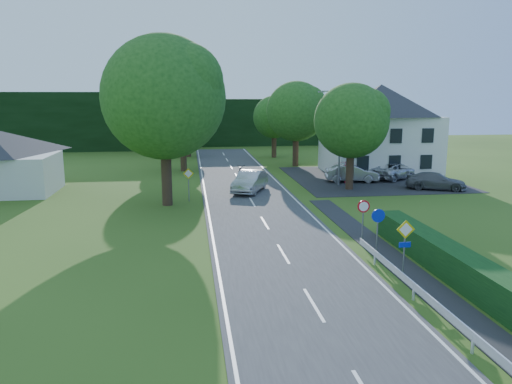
{
  "coord_description": "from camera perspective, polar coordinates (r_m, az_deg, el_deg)",
  "views": [
    {
      "loc": [
        -4.36,
        -10.71,
        7.58
      ],
      "look_at": [
        -0.5,
        18.2,
        1.91
      ],
      "focal_mm": 35.0,
      "sensor_mm": 36.0,
      "label": 1
    }
  ],
  "objects": [
    {
      "name": "line_edge_right",
      "position": [
        32.53,
        6.15,
        -2.45
      ],
      "size": [
        0.12,
        80.0,
        0.01
      ],
      "primitive_type": "cube",
      "color": "white",
      "rests_on": "road"
    },
    {
      "name": "parasol",
      "position": [
        43.92,
        10.17,
        2.25
      ],
      "size": [
        2.7,
        2.73,
        1.97
      ],
      "primitive_type": "imported",
      "rotation": [
        0.0,
        0.0,
        -0.3
      ],
      "color": "#B80E2B",
      "rests_on": "parking_pad"
    },
    {
      "name": "house_white",
      "position": [
        50.29,
        13.93,
        7.07
      ],
      "size": [
        10.6,
        8.4,
        8.6
      ],
      "color": "white",
      "rests_on": "ground"
    },
    {
      "name": "parked_car_grey",
      "position": [
        43.08,
        19.85,
        1.19
      ],
      "size": [
        5.08,
        3.6,
        1.37
      ],
      "primitive_type": "imported",
      "rotation": [
        0.0,
        0.0,
        1.17
      ],
      "color": "#56575C",
      "rests_on": "parking_pad"
    },
    {
      "name": "sign_priority_left",
      "position": [
        36.17,
        -7.73,
        1.58
      ],
      "size": [
        0.78,
        0.09,
        2.44
      ],
      "color": "slate",
      "rests_on": "ground"
    },
    {
      "name": "line_centre",
      "position": [
        31.92,
        0.47,
        -2.64
      ],
      "size": [
        0.12,
        80.0,
        0.01
      ],
      "primitive_type": null,
      "color": "white",
      "rests_on": "road"
    },
    {
      "name": "tree_main",
      "position": [
        34.8,
        -10.39,
        7.93
      ],
      "size": [
        9.4,
        9.4,
        11.64
      ],
      "primitive_type": null,
      "color": "#1C4815",
      "rests_on": "ground"
    },
    {
      "name": "streetlight",
      "position": [
        42.68,
        9.4,
        6.68
      ],
      "size": [
        2.03,
        0.18,
        8.0
      ],
      "color": "slate",
      "rests_on": "ground"
    },
    {
      "name": "road",
      "position": [
        31.93,
        0.47,
        -2.69
      ],
      "size": [
        7.0,
        80.0,
        0.04
      ],
      "primitive_type": "cube",
      "color": "#38373A",
      "rests_on": "ground"
    },
    {
      "name": "parked_car_silver_b",
      "position": [
        47.48,
        15.69,
        2.36
      ],
      "size": [
        5.78,
        4.86,
        1.47
      ],
      "primitive_type": "imported",
      "rotation": [
        0.0,
        0.0,
        2.13
      ],
      "color": "silver",
      "rests_on": "parking_pad"
    },
    {
      "name": "tree_right_back",
      "position": [
        61.71,
        2.09,
        7.48
      ],
      "size": [
        6.2,
        6.2,
        7.56
      ],
      "primitive_type": null,
      "color": "#1C4815",
      "rests_on": "ground"
    },
    {
      "name": "parked_car_silver_a",
      "position": [
        44.87,
        10.89,
        2.13
      ],
      "size": [
        4.85,
        2.35,
        1.53
      ],
      "primitive_type": "imported",
      "rotation": [
        0.0,
        0.0,
        1.41
      ],
      "color": "#9E9EA2",
      "rests_on": "parking_pad"
    },
    {
      "name": "tree_right_mid",
      "position": [
        40.93,
        10.8,
        6.21
      ],
      "size": [
        7.0,
        7.0,
        8.58
      ],
      "primitive_type": null,
      "color": "#1C4815",
      "rests_on": "ground"
    },
    {
      "name": "footpath",
      "position": [
        17.48,
        26.68,
        -15.88
      ],
      "size": [
        1.5,
        44.0,
        0.04
      ],
      "primitive_type": "cube",
      "color": "#28272A",
      "rests_on": "ground"
    },
    {
      "name": "moving_car",
      "position": [
        39.48,
        -0.71,
        1.22
      ],
      "size": [
        3.53,
        5.3,
        1.65
      ],
      "primitive_type": "imported",
      "rotation": [
        0.0,
        0.0,
        -0.39
      ],
      "color": "#B0B0B5",
      "rests_on": "road"
    },
    {
      "name": "sign_roundabout",
      "position": [
        24.1,
        13.75,
        -3.51
      ],
      "size": [
        0.64,
        0.08,
        2.37
      ],
      "color": "slate",
      "rests_on": "ground"
    },
    {
      "name": "tree_right_far",
      "position": [
        54.01,
        4.59,
        7.76
      ],
      "size": [
        7.4,
        7.4,
        9.09
      ],
      "primitive_type": null,
      "color": "#1C4815",
      "rests_on": "ground"
    },
    {
      "name": "line_edge_left",
      "position": [
        31.64,
        -5.38,
        -2.82
      ],
      "size": [
        0.12,
        80.0,
        0.01
      ],
      "primitive_type": "cube",
      "color": "white",
      "rests_on": "road"
    },
    {
      "name": "motorcycle",
      "position": [
        46.97,
        -1.77,
        2.47
      ],
      "size": [
        0.81,
        2.19,
        1.14
      ],
      "primitive_type": "imported",
      "rotation": [
        0.0,
        0.0,
        -0.03
      ],
      "color": "black",
      "rests_on": "road"
    },
    {
      "name": "treeline_right",
      "position": [
        77.81,
        1.56,
        8.0
      ],
      "size": [
        30.0,
        5.0,
        7.0
      ],
      "primitive_type": "cube",
      "color": "black",
      "rests_on": "ground"
    },
    {
      "name": "parking_pad",
      "position": [
        47.28,
        12.75,
        1.54
      ],
      "size": [
        14.0,
        16.0,
        0.04
      ],
      "primitive_type": "cube",
      "color": "#28272A",
      "rests_on": "ground"
    },
    {
      "name": "tree_left_far",
      "position": [
        50.82,
        -8.38,
        7.18
      ],
      "size": [
        7.0,
        7.0,
        8.58
      ],
      "primitive_type": null,
      "color": "#1C4815",
      "rests_on": "ground"
    },
    {
      "name": "sign_speed_limit",
      "position": [
        25.88,
        12.17,
        -2.22
      ],
      "size": [
        0.64,
        0.11,
        2.37
      ],
      "color": "slate",
      "rests_on": "ground"
    },
    {
      "name": "tree_left_back",
      "position": [
        62.81,
        -7.79,
        7.68
      ],
      "size": [
        6.6,
        6.6,
        8.07
      ],
      "primitive_type": null,
      "color": "#1C4815",
      "rests_on": "ground"
    },
    {
      "name": "sign_priority_right",
      "position": [
        21.4,
        16.67,
        -5.15
      ],
      "size": [
        0.78,
        0.09,
        2.59
      ],
      "color": "slate",
      "rests_on": "ground"
    },
    {
      "name": "treeline_left",
      "position": [
        76.54,
        -25.81,
        7.25
      ],
      "size": [
        44.0,
        6.0,
        8.0
      ],
      "primitive_type": "cube",
      "color": "black",
      "rests_on": "ground"
    }
  ]
}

